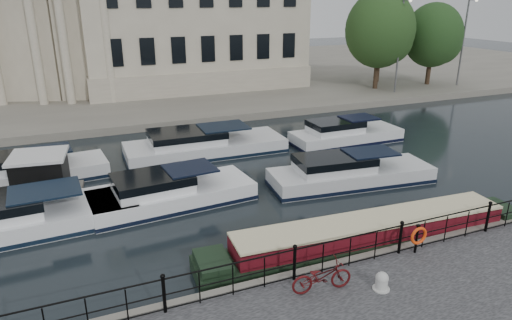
{
  "coord_description": "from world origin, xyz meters",
  "views": [
    {
      "loc": [
        -5.72,
        -12.89,
        8.78
      ],
      "look_at": [
        0.5,
        2.0,
        3.0
      ],
      "focal_mm": 32.0,
      "sensor_mm": 36.0,
      "label": 1
    }
  ],
  "objects_px": {
    "narrowboat": "(371,239)",
    "harbour_hut": "(42,179)",
    "bicycle": "(322,276)",
    "mooring_bollard": "(382,281)",
    "life_ring_post": "(418,236)"
  },
  "relations": [
    {
      "from": "bicycle",
      "to": "life_ring_post",
      "type": "height_order",
      "value": "life_ring_post"
    },
    {
      "from": "bicycle",
      "to": "harbour_hut",
      "type": "distance_m",
      "value": 14.15
    },
    {
      "from": "bicycle",
      "to": "narrowboat",
      "type": "xyz_separation_m",
      "value": [
        3.45,
        2.25,
        -0.68
      ]
    },
    {
      "from": "narrowboat",
      "to": "harbour_hut",
      "type": "xyz_separation_m",
      "value": [
        -11.26,
        9.55,
        0.59
      ]
    },
    {
      "from": "bicycle",
      "to": "mooring_bollard",
      "type": "xyz_separation_m",
      "value": [
        1.69,
        -0.64,
        -0.22
      ]
    },
    {
      "from": "mooring_bollard",
      "to": "life_ring_post",
      "type": "bearing_deg",
      "value": 26.89
    },
    {
      "from": "mooring_bollard",
      "to": "narrowboat",
      "type": "distance_m",
      "value": 3.41
    },
    {
      "from": "bicycle",
      "to": "narrowboat",
      "type": "bearing_deg",
      "value": -50.42
    },
    {
      "from": "narrowboat",
      "to": "harbour_hut",
      "type": "relative_size",
      "value": 3.71
    },
    {
      "from": "bicycle",
      "to": "mooring_bollard",
      "type": "bearing_deg",
      "value": -104.15
    },
    {
      "from": "mooring_bollard",
      "to": "narrowboat",
      "type": "relative_size",
      "value": 0.04
    },
    {
      "from": "mooring_bollard",
      "to": "life_ring_post",
      "type": "height_order",
      "value": "life_ring_post"
    },
    {
      "from": "life_ring_post",
      "to": "mooring_bollard",
      "type": "bearing_deg",
      "value": -153.11
    },
    {
      "from": "bicycle",
      "to": "life_ring_post",
      "type": "relative_size",
      "value": 1.76
    },
    {
      "from": "bicycle",
      "to": "life_ring_post",
      "type": "bearing_deg",
      "value": -75.57
    }
  ]
}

